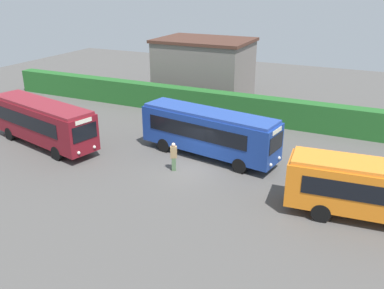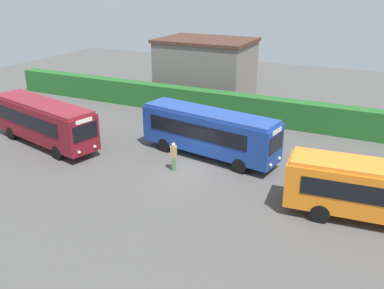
{
  "view_description": "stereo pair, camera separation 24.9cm",
  "coord_description": "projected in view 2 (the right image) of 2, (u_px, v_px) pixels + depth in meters",
  "views": [
    {
      "loc": [
        10.6,
        -21.88,
        11.58
      ],
      "look_at": [
        0.17,
        0.19,
        1.74
      ],
      "focal_mm": 38.36,
      "sensor_mm": 36.0,
      "label": 1
    },
    {
      "loc": [
        10.83,
        -21.78,
        11.58
      ],
      "look_at": [
        0.17,
        0.19,
        1.74
      ],
      "focal_mm": 38.36,
      "sensor_mm": 36.0,
      "label": 2
    }
  ],
  "objects": [
    {
      "name": "person_center",
      "position": [
        174.0,
        156.0,
        26.43
      ],
      "size": [
        0.5,
        0.44,
        1.93
      ],
      "rotation": [
        0.0,
        0.0,
        5.23
      ],
      "color": "#4C6B47",
      "rests_on": "ground_plane"
    },
    {
      "name": "hedge_row",
      "position": [
        245.0,
        108.0,
        35.81
      ],
      "size": [
        50.82,
        1.34,
        2.31
      ],
      "primitive_type": "cube",
      "color": "#235F25",
      "rests_on": "ground_plane"
    },
    {
      "name": "person_right",
      "position": [
        378.0,
        178.0,
        23.52
      ],
      "size": [
        0.5,
        0.38,
        1.91
      ],
      "rotation": [
        0.0,
        0.0,
        5.02
      ],
      "color": "black",
      "rests_on": "ground_plane"
    },
    {
      "name": "traffic_cone",
      "position": [
        182.0,
        120.0,
        35.36
      ],
      "size": [
        0.36,
        0.36,
        0.6
      ],
      "primitive_type": "cone",
      "color": "orange",
      "rests_on": "ground_plane"
    },
    {
      "name": "ground_plane",
      "position": [
        188.0,
        170.0,
        26.88
      ],
      "size": [
        77.64,
        77.64,
        0.0
      ],
      "primitive_type": "plane",
      "color": "#514F4C"
    },
    {
      "name": "depot_building",
      "position": [
        206.0,
        68.0,
        42.59
      ],
      "size": [
        9.43,
        6.95,
        6.02
      ],
      "color": "slate",
      "rests_on": "ground_plane"
    },
    {
      "name": "person_left",
      "position": [
        76.0,
        117.0,
        34.11
      ],
      "size": [
        0.46,
        0.52,
        1.82
      ],
      "rotation": [
        0.0,
        0.0,
        5.71
      ],
      "color": "silver",
      "rests_on": "ground_plane"
    },
    {
      "name": "bus_maroon",
      "position": [
        44.0,
        121.0,
        30.29
      ],
      "size": [
        10.23,
        4.6,
        3.32
      ],
      "rotation": [
        0.0,
        0.0,
        -0.23
      ],
      "color": "maroon",
      "rests_on": "ground_plane"
    },
    {
      "name": "bus_blue",
      "position": [
        209.0,
        131.0,
        28.18
      ],
      "size": [
        10.25,
        3.94,
        3.32
      ],
      "rotation": [
        0.0,
        0.0,
        -0.16
      ],
      "color": "navy",
      "rests_on": "ground_plane"
    }
  ]
}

